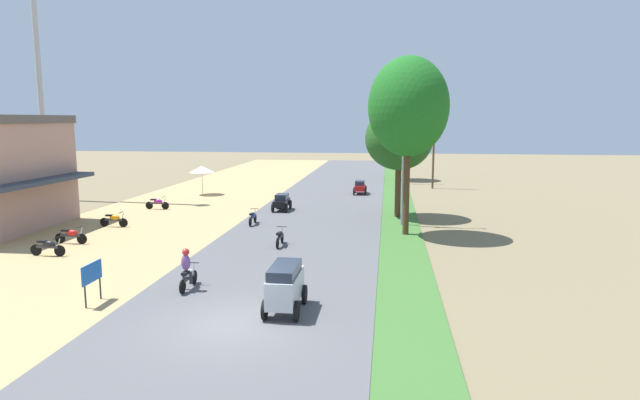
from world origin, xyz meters
name	(u,v)px	position (x,y,z in m)	size (l,w,h in m)	color
ground_plane	(234,327)	(0.00, 0.00, 0.00)	(180.00, 180.00, 0.00)	#7A6B4C
road_strip	(234,326)	(0.00, 0.00, 0.04)	(9.00, 140.00, 0.08)	#565659
median_strip	(413,335)	(5.70, 0.00, 0.03)	(2.40, 140.00, 0.06)	#3D6B2D
parked_motorbike_nearest	(48,246)	(-11.45, 7.54, 0.55)	(1.80, 0.54, 0.94)	black
parked_motorbike_second	(71,235)	(-11.85, 10.12, 0.55)	(1.80, 0.54, 0.94)	black
parked_motorbike_third	(114,219)	(-11.85, 14.69, 0.55)	(1.80, 0.54, 0.94)	black
parked_motorbike_fourth	(158,203)	(-11.94, 21.27, 0.55)	(1.80, 0.54, 0.94)	black
street_signboard	(92,275)	(-5.64, 1.44, 1.11)	(0.06, 1.30, 1.50)	#262628
vendor_umbrella	(202,169)	(-11.30, 29.24, 2.31)	(2.20, 2.20, 2.52)	#99999E
median_tree_nearest	(408,107)	(5.94, 14.81, 7.33)	(4.53, 4.53, 10.09)	#4C351E
median_tree_second	(399,139)	(5.57, 20.50, 5.36)	(4.55, 4.55, 7.47)	#4C351E
median_tree_third	(398,132)	(5.95, 43.55, 5.20)	(4.39, 4.39, 7.25)	#4C351E
streetlamp_near	(403,151)	(5.80, 17.65, 4.73)	(3.16, 0.20, 8.13)	gray
streetlamp_mid	(397,142)	(5.80, 40.14, 4.31)	(3.16, 0.20, 7.33)	gray
utility_pole_near	(434,141)	(9.20, 36.49, 4.53)	(1.80, 0.20, 8.68)	brown
car_van_silver	(285,285)	(1.42, 1.45, 1.02)	(1.19, 2.41, 1.67)	#B7BCC1
car_sedan_black	(282,201)	(-2.74, 21.87, 0.74)	(1.10, 2.26, 1.19)	black
car_sedan_red	(360,187)	(2.46, 31.23, 0.74)	(1.10, 2.26, 1.19)	red
motorbike_foreground_rider	(187,270)	(-2.81, 3.36, 0.86)	(0.54, 1.80, 1.66)	black
motorbike_ahead_second	(280,236)	(-0.69, 10.99, 0.57)	(0.54, 1.80, 0.94)	black
motorbike_ahead_third	(253,217)	(-3.53, 16.46, 0.57)	(0.54, 1.80, 0.94)	black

